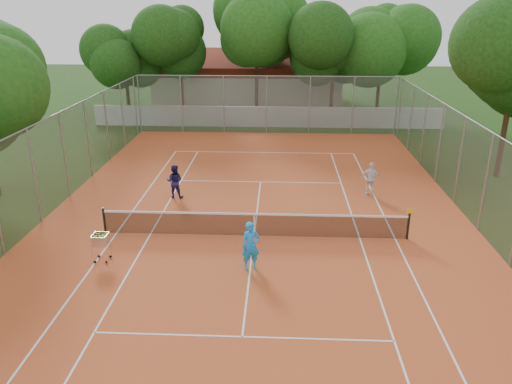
{
  "coord_description": "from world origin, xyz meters",
  "views": [
    {
      "loc": [
        0.91,
        -17.74,
        8.51
      ],
      "look_at": [
        0.0,
        1.5,
        1.3
      ],
      "focal_mm": 35.0,
      "sensor_mm": 36.0,
      "label": 1
    }
  ],
  "objects_px": {
    "tennis_net": "(254,224)",
    "player_near": "(251,246)",
    "player_far_left": "(175,181)",
    "clubhouse": "(249,79)",
    "player_far_right": "(371,179)",
    "ball_hopper": "(101,246)"
  },
  "relations": [
    {
      "from": "player_near",
      "to": "ball_hopper",
      "type": "relative_size",
      "value": 1.54
    },
    {
      "from": "clubhouse",
      "to": "player_far_right",
      "type": "distance_m",
      "value": 25.32
    },
    {
      "from": "tennis_net",
      "to": "player_far_right",
      "type": "bearing_deg",
      "value": 42.18
    },
    {
      "from": "player_far_left",
      "to": "clubhouse",
      "type": "bearing_deg",
      "value": -90.54
    },
    {
      "from": "tennis_net",
      "to": "clubhouse",
      "type": "distance_m",
      "value": 29.12
    },
    {
      "from": "player_near",
      "to": "player_far_left",
      "type": "xyz_separation_m",
      "value": [
        -3.95,
        6.65,
        -0.06
      ]
    },
    {
      "from": "tennis_net",
      "to": "ball_hopper",
      "type": "relative_size",
      "value": 10.61
    },
    {
      "from": "tennis_net",
      "to": "ball_hopper",
      "type": "xyz_separation_m",
      "value": [
        -5.27,
        -2.29,
        0.07
      ]
    },
    {
      "from": "player_near",
      "to": "ball_hopper",
      "type": "height_order",
      "value": "player_near"
    },
    {
      "from": "player_near",
      "to": "clubhouse",
      "type": "bearing_deg",
      "value": 77.27
    },
    {
      "from": "player_far_right",
      "to": "ball_hopper",
      "type": "distance_m",
      "value": 12.72
    },
    {
      "from": "player_near",
      "to": "player_far_right",
      "type": "xyz_separation_m",
      "value": [
        5.28,
        7.41,
        -0.06
      ]
    },
    {
      "from": "player_near",
      "to": "player_far_left",
      "type": "relative_size",
      "value": 1.08
    },
    {
      "from": "tennis_net",
      "to": "player_near",
      "type": "bearing_deg",
      "value": -89.62
    },
    {
      "from": "tennis_net",
      "to": "player_far_left",
      "type": "xyz_separation_m",
      "value": [
        -3.93,
        4.04,
        0.31
      ]
    },
    {
      "from": "tennis_net",
      "to": "ball_hopper",
      "type": "bearing_deg",
      "value": -156.45
    },
    {
      "from": "clubhouse",
      "to": "player_near",
      "type": "bearing_deg",
      "value": -86.35
    },
    {
      "from": "clubhouse",
      "to": "player_far_left",
      "type": "relative_size",
      "value": 10.3
    },
    {
      "from": "clubhouse",
      "to": "player_far_right",
      "type": "xyz_separation_m",
      "value": [
        7.29,
        -24.2,
        -1.37
      ]
    },
    {
      "from": "clubhouse",
      "to": "ball_hopper",
      "type": "bearing_deg",
      "value": -95.96
    },
    {
      "from": "tennis_net",
      "to": "clubhouse",
      "type": "height_order",
      "value": "clubhouse"
    },
    {
      "from": "player_far_right",
      "to": "tennis_net",
      "type": "bearing_deg",
      "value": 52.33
    }
  ]
}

